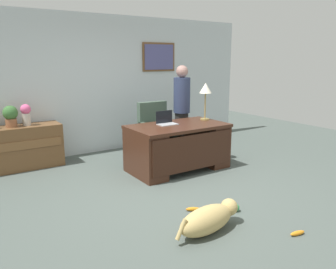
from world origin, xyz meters
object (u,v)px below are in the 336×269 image
(credenza, at_px, (16,148))
(dog_toy_bone, at_px, (297,233))
(dog_toy_plush, at_px, (193,209))
(potted_plant, at_px, (10,115))
(vase_with_flowers, at_px, (26,114))
(desk, at_px, (179,146))
(dog_lying, at_px, (209,219))
(dog_toy_ball, at_px, (235,208))
(laptop, at_px, (166,121))
(armchair, at_px, (157,132))
(person_standing, at_px, (182,109))
(desk_lamp, at_px, (205,91))

(credenza, distance_m, dog_toy_bone, 4.58)
(dog_toy_plush, bearing_deg, potted_plant, 117.44)
(vase_with_flowers, bearing_deg, desk, -36.48)
(vase_with_flowers, bearing_deg, dog_toy_plush, -66.35)
(potted_plant, xyz_separation_m, dog_toy_plush, (1.54, -2.97, -0.92))
(dog_lying, relative_size, dog_toy_ball, 9.16)
(laptop, distance_m, dog_toy_plush, 1.90)
(dog_lying, height_order, potted_plant, potted_plant)
(armchair, bearing_deg, dog_toy_bone, -95.38)
(person_standing, xyz_separation_m, dog_toy_plush, (-1.40, -2.19, -0.88))
(credenza, distance_m, armchair, 2.50)
(laptop, bearing_deg, dog_toy_plush, -111.99)
(laptop, xyz_separation_m, dog_toy_plush, (-0.65, -1.60, -0.81))
(credenza, bearing_deg, dog_toy_bone, -62.84)
(vase_with_flowers, height_order, dog_toy_bone, vase_with_flowers)
(desk_lamp, bearing_deg, potted_plant, 154.89)
(dog_lying, relative_size, dog_toy_plush, 5.19)
(desk, relative_size, dog_toy_plush, 9.27)
(dog_toy_bone, relative_size, dog_toy_plush, 1.06)
(credenza, distance_m, laptop, 2.60)
(dog_lying, bearing_deg, desk_lamp, 51.75)
(dog_lying, bearing_deg, desk, 63.59)
(potted_plant, bearing_deg, vase_with_flowers, 0.00)
(desk, xyz_separation_m, credenza, (-2.30, 1.54, -0.05))
(vase_with_flowers, height_order, dog_toy_plush, vase_with_flowers)
(dog_lying, bearing_deg, laptop, 68.79)
(dog_lying, height_order, dog_toy_ball, dog_lying)
(desk, bearing_deg, person_standing, 51.50)
(person_standing, height_order, dog_toy_plush, person_standing)
(credenza, distance_m, person_standing, 3.06)
(potted_plant, xyz_separation_m, dog_toy_bone, (2.12, -4.07, -0.92))
(dog_lying, xyz_separation_m, desk_lamp, (1.63, 2.07, 1.15))
(desk, relative_size, person_standing, 0.95)
(laptop, bearing_deg, desk, -50.04)
(desk, relative_size, armchair, 1.57)
(credenza, distance_m, dog_toy_plush, 3.35)
(armchair, xyz_separation_m, dog_lying, (-1.07, -2.82, -0.32))
(credenza, height_order, armchair, armchair)
(dog_toy_plush, bearing_deg, desk_lamp, 46.95)
(credenza, relative_size, potted_plant, 4.14)
(potted_plant, xyz_separation_m, dog_toy_ball, (1.98, -3.27, -0.89))
(person_standing, distance_m, laptop, 0.96)
(laptop, height_order, dog_toy_ball, laptop)
(desk_lamp, xyz_separation_m, dog_toy_bone, (-0.88, -2.66, -1.28))
(desk_lamp, bearing_deg, credenza, 154.65)
(dog_lying, height_order, dog_toy_bone, dog_lying)
(armchair, distance_m, vase_with_flowers, 2.35)
(credenza, xyz_separation_m, vase_with_flowers, (0.21, 0.00, 0.57))
(dog_toy_bone, bearing_deg, person_standing, 75.99)
(potted_plant, relative_size, dog_toy_ball, 3.59)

